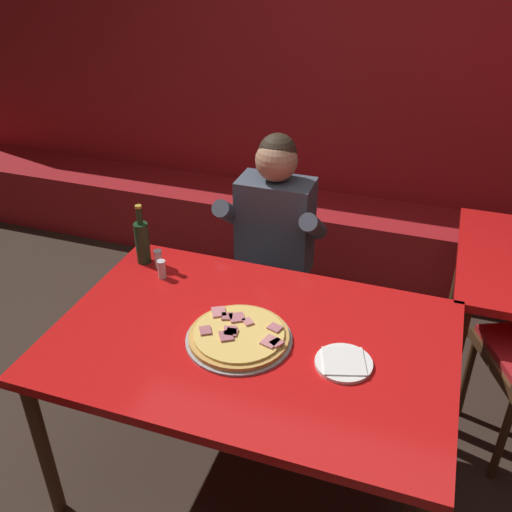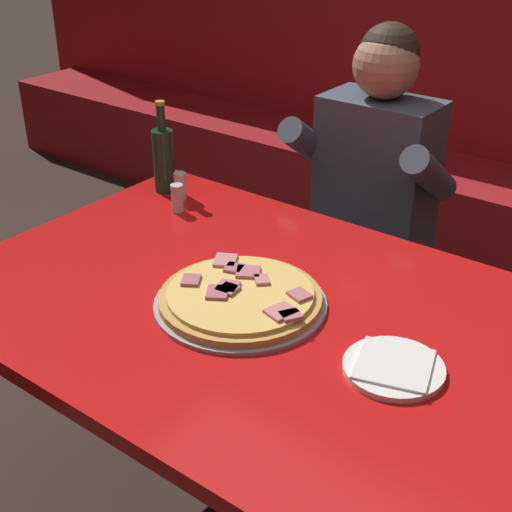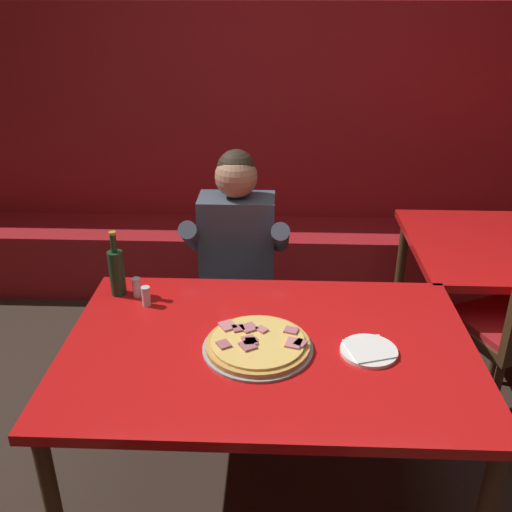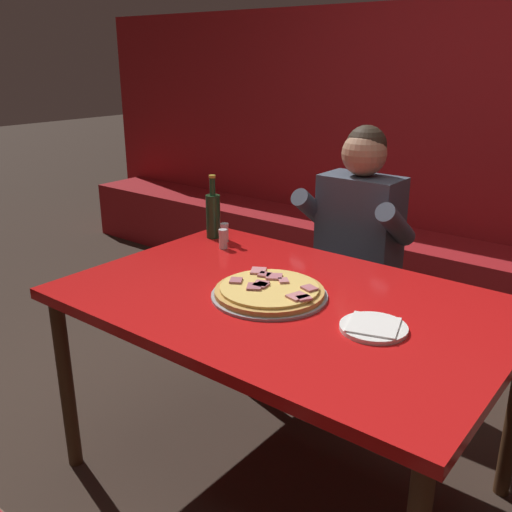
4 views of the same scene
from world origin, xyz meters
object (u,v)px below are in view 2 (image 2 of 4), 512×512
at_px(main_dining_table, 262,329).
at_px(plate_white_paper, 394,367).
at_px(shaker_red_pepper_flakes, 177,199).
at_px(pizza, 240,298).
at_px(shaker_black_pepper, 180,187).
at_px(beer_bottle, 163,158).
at_px(diner_seated_blue_shirt, 362,203).

relative_size(main_dining_table, plate_white_paper, 7.33).
height_order(plate_white_paper, shaker_red_pepper_flakes, shaker_red_pepper_flakes).
bearing_deg(pizza, shaker_red_pepper_flakes, 148.06).
height_order(plate_white_paper, shaker_black_pepper, shaker_black_pepper).
xyz_separation_m(beer_bottle, shaker_red_pepper_flakes, (0.14, -0.09, -0.07)).
distance_m(shaker_red_pepper_flakes, diner_seated_blue_shirt, 0.64).
distance_m(pizza, shaker_red_pepper_flakes, 0.56).
relative_size(shaker_black_pepper, shaker_red_pepper_flakes, 1.00).
relative_size(pizza, plate_white_paper, 1.95).
relative_size(plate_white_paper, diner_seated_blue_shirt, 0.16).
relative_size(pizza, diner_seated_blue_shirt, 0.32).
bearing_deg(diner_seated_blue_shirt, plate_white_paper, -56.82).
bearing_deg(shaker_black_pepper, diner_seated_blue_shirt, 49.28).
bearing_deg(plate_white_paper, pizza, 178.99).
bearing_deg(pizza, shaker_black_pepper, 145.12).
distance_m(main_dining_table, plate_white_paper, 0.38).
relative_size(beer_bottle, shaker_red_pepper_flakes, 3.40).
xyz_separation_m(pizza, beer_bottle, (-0.62, 0.39, 0.09)).
bearing_deg(pizza, beer_bottle, 147.67).
relative_size(shaker_red_pepper_flakes, diner_seated_blue_shirt, 0.07).
bearing_deg(main_dining_table, diner_seated_blue_shirt, 102.80).
distance_m(main_dining_table, shaker_black_pepper, 0.68).
bearing_deg(pizza, diner_seated_blue_shirt, 99.63).
bearing_deg(plate_white_paper, beer_bottle, 158.75).
xyz_separation_m(main_dining_table, beer_bottle, (-0.66, 0.36, 0.18)).
height_order(main_dining_table, plate_white_paper, plate_white_paper).
relative_size(beer_bottle, diner_seated_blue_shirt, 0.23).
bearing_deg(shaker_black_pepper, main_dining_table, -30.69).
xyz_separation_m(pizza, plate_white_paper, (0.41, -0.01, -0.01)).
bearing_deg(shaker_red_pepper_flakes, main_dining_table, -27.21).
bearing_deg(pizza, plate_white_paper, -1.01).
xyz_separation_m(shaker_black_pepper, diner_seated_blue_shirt, (0.39, 0.46, -0.11)).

